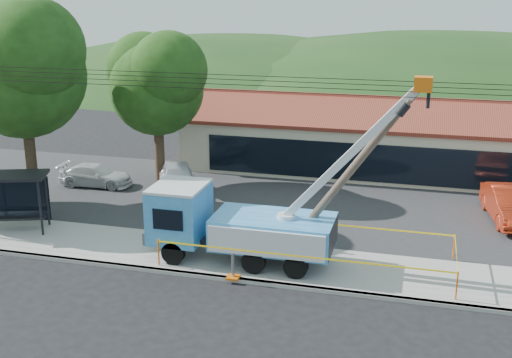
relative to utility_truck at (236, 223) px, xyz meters
The scene contains 16 objects.
ground 4.25m from the utility_truck, 94.31° to the right, with size 120.00×120.00×0.00m, color black.
curb 2.46m from the utility_truck, 99.40° to the right, with size 60.00×0.25×0.15m, color gray.
sidewalk 1.73m from the utility_truck, 153.63° to the left, with size 60.00×4.00×0.15m, color gray.
parking_lot 8.33m from the utility_truck, 92.04° to the left, with size 60.00×12.00×0.10m, color #28282B.
strip_mall 16.55m from the utility_truck, 77.04° to the left, with size 22.50×8.53×4.67m.
tree_west_near 14.19m from the utility_truck, 161.37° to the left, with size 7.56×6.72×10.80m.
tree_lot 12.51m from the utility_truck, 128.57° to the left, with size 6.30×5.60×8.94m.
hill_west 53.41m from the utility_truck, 106.65° to the left, with size 78.40×56.00×28.00m, color #173814.
hill_center 52.09m from the utility_truck, 79.25° to the left, with size 89.60×64.00×32.00m, color #173814.
utility_truck is the anchor object (origin of this frame).
leaning_pole 5.38m from the utility_truck, ahead, with size 5.65×1.80×7.85m.
bus_shelter 10.85m from the utility_truck, behind, with size 3.26×2.59×2.74m.
caution_tape 3.10m from the utility_truck, ahead, with size 11.78×3.79×1.10m.
car_silver 10.06m from the utility_truck, 125.91° to the left, with size 1.92×4.77×1.63m, color silver.
car_red 14.15m from the utility_truck, 34.61° to the left, with size 1.77×5.06×1.67m, color #A22610.
car_white 13.57m from the utility_truck, 143.55° to the left, with size 1.73×4.26×1.24m, color silver.
Camera 1 is at (7.48, -19.93, 11.19)m, focal length 45.00 mm.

